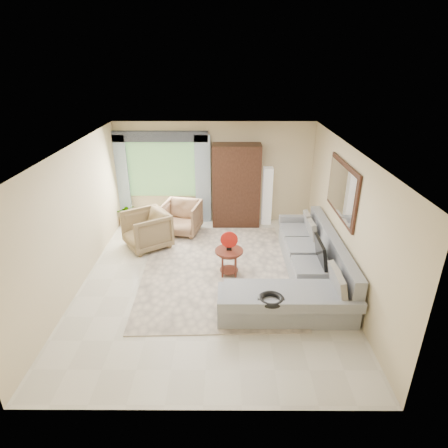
{
  "coord_description": "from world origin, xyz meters",
  "views": [
    {
      "loc": [
        0.28,
        -6.31,
        4.04
      ],
      "look_at": [
        0.25,
        0.35,
        1.05
      ],
      "focal_mm": 30.0,
      "sensor_mm": 36.0,
      "label": 1
    }
  ],
  "objects_px": {
    "armchair_left": "(147,230)",
    "armoire": "(236,186)",
    "sectional_sofa": "(304,272)",
    "tv_screen": "(321,252)",
    "floor_lamp": "(267,196)",
    "coffee_table": "(229,262)",
    "armchair_right": "(182,218)",
    "potted_plant": "(127,214)"
  },
  "relations": [
    {
      "from": "armchair_left",
      "to": "armoire",
      "type": "height_order",
      "value": "armoire"
    },
    {
      "from": "coffee_table",
      "to": "armchair_right",
      "type": "height_order",
      "value": "armchair_right"
    },
    {
      "from": "coffee_table",
      "to": "armchair_right",
      "type": "xyz_separation_m",
      "value": [
        -1.16,
        1.98,
        0.11
      ]
    },
    {
      "from": "armoire",
      "to": "potted_plant",
      "type": "bearing_deg",
      "value": -179.33
    },
    {
      "from": "coffee_table",
      "to": "floor_lamp",
      "type": "bearing_deg",
      "value": 68.92
    },
    {
      "from": "coffee_table",
      "to": "potted_plant",
      "type": "xyz_separation_m",
      "value": [
        -2.64,
        2.5,
        -0.01
      ]
    },
    {
      "from": "sectional_sofa",
      "to": "armoire",
      "type": "height_order",
      "value": "armoire"
    },
    {
      "from": "sectional_sofa",
      "to": "potted_plant",
      "type": "xyz_separation_m",
      "value": [
        -4.07,
        2.86,
        -0.0
      ]
    },
    {
      "from": "coffee_table",
      "to": "armoire",
      "type": "distance_m",
      "value": 2.65
    },
    {
      "from": "armchair_right",
      "to": "armoire",
      "type": "bearing_deg",
      "value": 34.22
    },
    {
      "from": "armchair_left",
      "to": "tv_screen",
      "type": "bearing_deg",
      "value": 32.29
    },
    {
      "from": "sectional_sofa",
      "to": "potted_plant",
      "type": "distance_m",
      "value": 4.97
    },
    {
      "from": "tv_screen",
      "to": "armchair_right",
      "type": "height_order",
      "value": "tv_screen"
    },
    {
      "from": "tv_screen",
      "to": "potted_plant",
      "type": "bearing_deg",
      "value": 146.53
    },
    {
      "from": "tv_screen",
      "to": "armchair_right",
      "type": "bearing_deg",
      "value": 140.64
    },
    {
      "from": "sectional_sofa",
      "to": "coffee_table",
      "type": "bearing_deg",
      "value": 165.71
    },
    {
      "from": "tv_screen",
      "to": "armoire",
      "type": "bearing_deg",
      "value": 117.36
    },
    {
      "from": "sectional_sofa",
      "to": "armchair_right",
      "type": "relative_size",
      "value": 3.91
    },
    {
      "from": "sectional_sofa",
      "to": "armchair_left",
      "type": "distance_m",
      "value": 3.66
    },
    {
      "from": "potted_plant",
      "to": "armchair_right",
      "type": "bearing_deg",
      "value": -19.49
    },
    {
      "from": "tv_screen",
      "to": "armchair_left",
      "type": "distance_m",
      "value": 3.92
    },
    {
      "from": "armchair_left",
      "to": "armoire",
      "type": "bearing_deg",
      "value": 88.66
    },
    {
      "from": "tv_screen",
      "to": "floor_lamp",
      "type": "relative_size",
      "value": 0.49
    },
    {
      "from": "tv_screen",
      "to": "floor_lamp",
      "type": "distance_m",
      "value": 3.04
    },
    {
      "from": "tv_screen",
      "to": "potted_plant",
      "type": "xyz_separation_m",
      "value": [
        -4.33,
        2.87,
        -0.44
      ]
    },
    {
      "from": "tv_screen",
      "to": "armchair_left",
      "type": "relative_size",
      "value": 0.79
    },
    {
      "from": "armchair_right",
      "to": "armoire",
      "type": "distance_m",
      "value": 1.6
    },
    {
      "from": "sectional_sofa",
      "to": "tv_screen",
      "type": "xyz_separation_m",
      "value": [
        0.27,
        -0.0,
        0.44
      ]
    },
    {
      "from": "floor_lamp",
      "to": "armoire",
      "type": "bearing_deg",
      "value": -175.71
    },
    {
      "from": "tv_screen",
      "to": "coffee_table",
      "type": "distance_m",
      "value": 1.79
    },
    {
      "from": "tv_screen",
      "to": "coffee_table",
      "type": "height_order",
      "value": "tv_screen"
    },
    {
      "from": "sectional_sofa",
      "to": "armoire",
      "type": "relative_size",
      "value": 1.65
    },
    {
      "from": "coffee_table",
      "to": "floor_lamp",
      "type": "distance_m",
      "value": 2.82
    },
    {
      "from": "sectional_sofa",
      "to": "armchair_right",
      "type": "distance_m",
      "value": 3.49
    },
    {
      "from": "sectional_sofa",
      "to": "tv_screen",
      "type": "relative_size",
      "value": 4.68
    },
    {
      "from": "coffee_table",
      "to": "armchair_left",
      "type": "relative_size",
      "value": 0.6
    },
    {
      "from": "coffee_table",
      "to": "armoire",
      "type": "xyz_separation_m",
      "value": [
        0.2,
        2.53,
        0.76
      ]
    },
    {
      "from": "sectional_sofa",
      "to": "potted_plant",
      "type": "relative_size",
      "value": 6.16
    },
    {
      "from": "floor_lamp",
      "to": "sectional_sofa",
      "type": "bearing_deg",
      "value": -81.67
    },
    {
      "from": "potted_plant",
      "to": "sectional_sofa",
      "type": "bearing_deg",
      "value": -35.15
    },
    {
      "from": "armchair_right",
      "to": "potted_plant",
      "type": "xyz_separation_m",
      "value": [
        -1.48,
        0.52,
        -0.12
      ]
    },
    {
      "from": "armoire",
      "to": "floor_lamp",
      "type": "bearing_deg",
      "value": 4.29
    }
  ]
}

